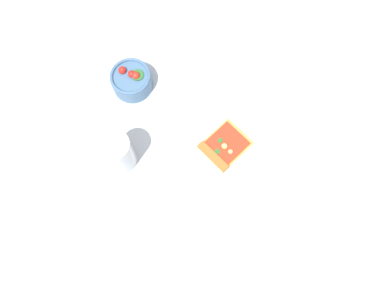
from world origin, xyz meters
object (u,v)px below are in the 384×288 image
at_px(pizza_slice_main, 223,148).
at_px(salad_bowl, 132,80).
at_px(plate, 216,138).
at_px(paper_napkin, 304,213).
at_px(soda_glass, 119,153).

xyz_separation_m(pizza_slice_main, salad_bowl, (-0.06, 0.30, 0.01)).
height_order(plate, salad_bowl, salad_bowl).
bearing_deg(salad_bowl, plate, -75.44).
distance_m(plate, salad_bowl, 0.27).
height_order(pizza_slice_main, salad_bowl, salad_bowl).
bearing_deg(paper_napkin, salad_bowl, 100.51).
relative_size(pizza_slice_main, soda_glass, 0.91).
height_order(plate, pizza_slice_main, pizza_slice_main).
xyz_separation_m(plate, soda_glass, (-0.22, 0.11, 0.05)).
distance_m(salad_bowl, paper_napkin, 0.56).
distance_m(plate, soda_glass, 0.25).
xyz_separation_m(salad_bowl, paper_napkin, (0.10, -0.55, -0.03)).
distance_m(plate, paper_napkin, 0.29).
relative_size(pizza_slice_main, paper_napkin, 0.84).
distance_m(pizza_slice_main, paper_napkin, 0.26).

